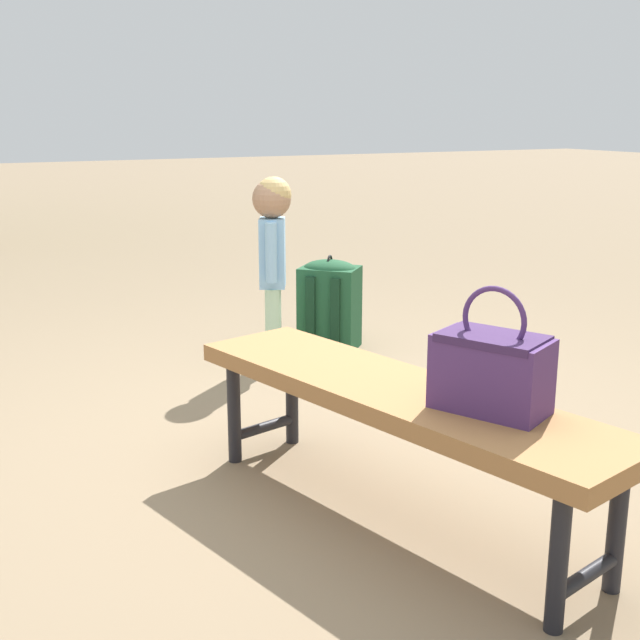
{
  "coord_description": "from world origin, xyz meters",
  "views": [
    {
      "loc": [
        -2.73,
        1.36,
        1.29
      ],
      "look_at": [
        0.23,
        -0.13,
        0.45
      ],
      "focal_mm": 46.26,
      "sensor_mm": 36.0,
      "label": 1
    }
  ],
  "objects": [
    {
      "name": "backpack_large",
      "position": [
        1.22,
        -0.7,
        0.26
      ],
      "size": [
        0.38,
        0.38,
        0.53
      ],
      "color": "#1E4C2D",
      "rests_on": "ground"
    },
    {
      "name": "handbag",
      "position": [
        -0.94,
        -0.09,
        0.58
      ],
      "size": [
        0.37,
        0.3,
        0.37
      ],
      "color": "#4C2D66",
      "rests_on": "park_bench"
    },
    {
      "name": "ground_plane",
      "position": [
        0.0,
        0.0,
        0.0
      ],
      "size": [
        40.0,
        40.0,
        0.0
      ],
      "primitive_type": "plane",
      "color": "#7F6B51",
      "rests_on": "ground"
    },
    {
      "name": "child_standing",
      "position": [
        1.09,
        -0.3,
        0.65
      ],
      "size": [
        0.24,
        0.2,
        0.97
      ],
      "color": "#B2D8B2",
      "rests_on": "ground"
    },
    {
      "name": "park_bench",
      "position": [
        -0.64,
        0.03,
        0.39
      ],
      "size": [
        1.65,
        0.78,
        0.45
      ],
      "color": "#9E6B3D",
      "rests_on": "ground"
    }
  ]
}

